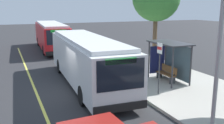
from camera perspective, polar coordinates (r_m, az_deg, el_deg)
ground_plane at (r=14.97m, az=-7.60°, el=-6.60°), size 120.00×120.00×0.00m
sidewalk_curb at (r=17.41m, az=11.83°, el=-3.79°), size 44.00×6.40×0.15m
lane_stripe_center at (r=14.59m, az=-16.02°, el=-7.47°), size 36.00×0.14×0.01m
transit_bus_main at (r=16.07m, az=-5.58°, el=0.74°), size 11.28×3.01×2.95m
transit_bus_second at (r=29.87m, az=-13.28°, el=5.81°), size 11.36×3.11×2.95m
bus_shelter at (r=16.63m, az=12.59°, el=1.95°), size 2.90×1.60×2.48m
waiting_bench at (r=16.77m, az=12.01°, el=-2.44°), size 1.60×0.48×0.95m
route_sign_post at (r=13.85m, az=10.44°, el=0.16°), size 0.44×0.08×2.80m
utility_pole at (r=10.29m, az=22.59°, el=3.14°), size 0.16×0.16×6.40m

